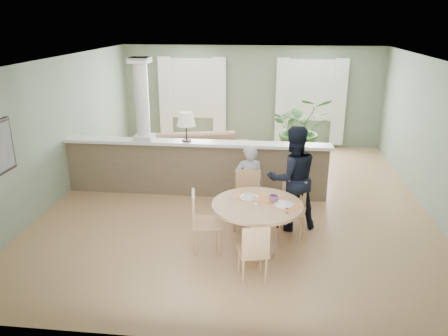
# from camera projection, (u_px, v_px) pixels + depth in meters

# --- Properties ---
(ground) EXTENTS (8.00, 8.00, 0.00)m
(ground) POSITION_uv_depth(u_px,v_px,m) (239.00, 200.00, 8.59)
(ground) COLOR tan
(ground) RESTS_ON ground
(room_shell) EXTENTS (7.02, 8.02, 2.71)m
(room_shell) POSITION_uv_depth(u_px,v_px,m) (241.00, 103.00, 8.59)
(room_shell) COLOR gray
(room_shell) RESTS_ON ground
(pony_wall) EXTENTS (5.32, 0.38, 2.70)m
(pony_wall) POSITION_uv_depth(u_px,v_px,m) (191.00, 161.00, 8.65)
(pony_wall) COLOR #74624A
(pony_wall) RESTS_ON ground
(sofa) EXTENTS (2.97, 1.72, 0.81)m
(sofa) POSITION_uv_depth(u_px,v_px,m) (192.00, 154.00, 10.09)
(sofa) COLOR #855E48
(sofa) RESTS_ON ground
(houseplant) EXTENTS (1.62, 1.45, 1.62)m
(houseplant) POSITION_uv_depth(u_px,v_px,m) (301.00, 128.00, 10.73)
(houseplant) COLOR #2E5C24
(houseplant) RESTS_ON ground
(dining_table) EXTENTS (1.34, 1.34, 0.92)m
(dining_table) POSITION_uv_depth(u_px,v_px,m) (258.00, 214.00, 6.46)
(dining_table) COLOR tan
(dining_table) RESTS_ON ground
(chair_far_boy) EXTENTS (0.46, 0.46, 0.97)m
(chair_far_boy) POSITION_uv_depth(u_px,v_px,m) (247.00, 197.00, 7.37)
(chair_far_boy) COLOR tan
(chair_far_boy) RESTS_ON ground
(chair_far_man) EXTENTS (0.47, 0.47, 0.91)m
(chair_far_man) POSITION_uv_depth(u_px,v_px,m) (293.00, 207.00, 7.07)
(chair_far_man) COLOR tan
(chair_far_man) RESTS_ON ground
(chair_near) EXTENTS (0.47, 0.47, 0.85)m
(chair_near) POSITION_uv_depth(u_px,v_px,m) (254.00, 250.00, 5.81)
(chair_near) COLOR tan
(chair_near) RESTS_ON ground
(chair_side) EXTENTS (0.50, 0.50, 0.95)m
(chair_side) POSITION_uv_depth(u_px,v_px,m) (202.00, 219.00, 6.58)
(chair_side) COLOR tan
(chair_side) RESTS_ON ground
(child_person) EXTENTS (0.55, 0.41, 1.37)m
(child_person) POSITION_uv_depth(u_px,v_px,m) (249.00, 183.00, 7.53)
(child_person) COLOR gray
(child_person) RESTS_ON ground
(man_person) EXTENTS (1.03, 0.91, 1.77)m
(man_person) POSITION_uv_depth(u_px,v_px,m) (292.00, 178.00, 7.21)
(man_person) COLOR black
(man_person) RESTS_ON ground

